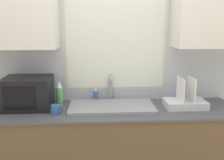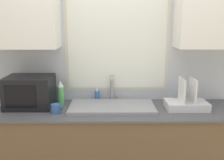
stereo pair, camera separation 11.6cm
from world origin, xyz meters
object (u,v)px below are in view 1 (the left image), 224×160
(mug_near_sink, at_px, (56,110))
(microwave, at_px, (28,93))
(spray_bottle, at_px, (59,94))
(soap_bottle, at_px, (96,96))
(faucet, at_px, (111,86))
(dish_rack, at_px, (185,102))

(mug_near_sink, bearing_deg, microwave, 146.07)
(spray_bottle, xyz_separation_m, soap_bottle, (0.35, 0.12, -0.06))
(faucet, xyz_separation_m, soap_bottle, (-0.15, 0.02, -0.10))
(microwave, xyz_separation_m, spray_bottle, (0.28, 0.06, -0.03))
(faucet, height_order, mug_near_sink, faucet)
(dish_rack, xyz_separation_m, soap_bottle, (-0.84, 0.25, -0.00))
(soap_bottle, height_order, mug_near_sink, soap_bottle)
(microwave, distance_m, mug_near_sink, 0.35)
(microwave, bearing_deg, soap_bottle, 16.15)
(microwave, distance_m, dish_rack, 1.47)
(dish_rack, xyz_separation_m, mug_near_sink, (-1.18, -0.11, -0.02))
(faucet, distance_m, mug_near_sink, 0.62)
(faucet, height_order, spray_bottle, faucet)
(microwave, distance_m, soap_bottle, 0.66)
(faucet, relative_size, soap_bottle, 2.06)
(soap_bottle, relative_size, mug_near_sink, 1.15)
(microwave, relative_size, mug_near_sink, 3.79)
(dish_rack, xyz_separation_m, spray_bottle, (-1.18, 0.13, 0.06))
(faucet, xyz_separation_m, microwave, (-0.78, -0.16, -0.01))
(dish_rack, bearing_deg, mug_near_sink, -174.47)
(spray_bottle, relative_size, soap_bottle, 1.85)
(soap_bottle, distance_m, mug_near_sink, 0.50)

